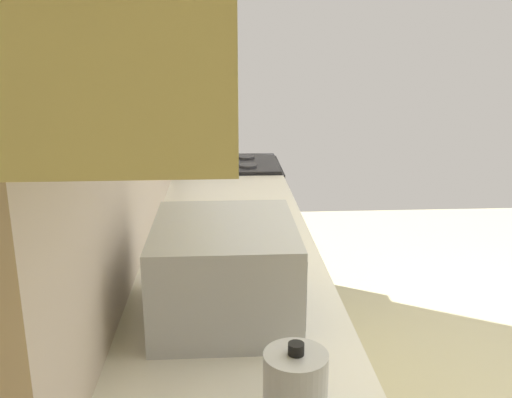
% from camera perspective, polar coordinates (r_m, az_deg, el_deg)
% --- Properties ---
extents(wall_back, '(4.35, 0.12, 2.65)m').
position_cam_1_polar(wall_back, '(1.92, -14.25, 6.11)').
color(wall_back, beige).
rests_on(wall_back, ground_plane).
extents(oven_range, '(0.59, 0.67, 1.06)m').
position_cam_1_polar(oven_range, '(3.65, -2.78, -3.03)').
color(oven_range, black).
rests_on(oven_range, ground_plane).
extents(microwave, '(0.47, 0.40, 0.27)m').
position_cam_1_polar(microwave, '(1.58, -3.15, -7.29)').
color(microwave, '#B7BABF').
rests_on(microwave, counter_run).
extents(bowl, '(0.17, 0.17, 0.06)m').
position_cam_1_polar(bowl, '(2.32, 0.15, -2.24)').
color(bowl, '#4C8CBF').
rests_on(bowl, counter_run).
extents(kettle, '(0.18, 0.13, 0.18)m').
position_cam_1_polar(kettle, '(1.19, 4.06, -18.84)').
color(kettle, '#B7BABF').
rests_on(kettle, counter_run).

